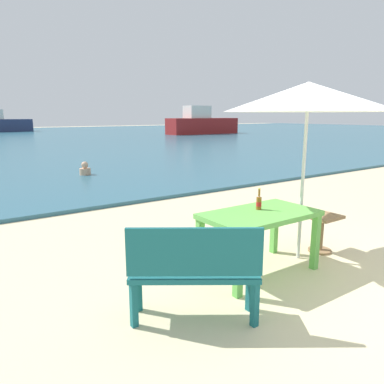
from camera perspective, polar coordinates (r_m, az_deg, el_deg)
ground_plane at (r=4.82m, az=25.92°, el=-12.57°), size 120.00×120.00×0.00m
picnic_table_green at (r=4.48m, az=10.54°, el=-4.48°), size 1.40×0.80×0.76m
beer_bottle_amber at (r=4.56m, az=10.41°, el=-1.56°), size 0.07×0.07×0.26m
patio_umbrella at (r=4.88m, az=17.69°, el=13.94°), size 2.10×2.10×2.30m
side_table_wood at (r=5.45m, az=19.55°, el=-5.26°), size 0.44×0.44×0.54m
bench_teal_center at (r=3.38m, az=0.36°, el=-11.77°), size 1.19×0.97×0.95m
swimmer_person at (r=11.79m, az=-16.38°, el=3.37°), size 0.34×0.34×0.41m
boat_fishing_trawler at (r=36.10m, az=1.54°, el=10.60°), size 7.34×2.00×2.67m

